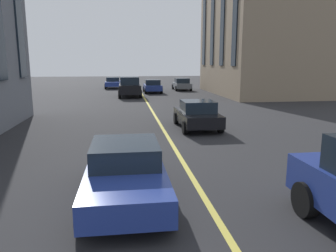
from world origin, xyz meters
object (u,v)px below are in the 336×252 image
(car_black_oncoming, at_px, (197,114))
(car_grey_near, at_px, (182,84))
(car_blue_trailing, at_px, (152,86))
(car_black_mid, at_px, (130,86))
(car_blue_far, at_px, (126,171))
(car_blue_parked_b, at_px, (113,83))

(car_black_oncoming, bearing_deg, car_grey_near, -8.15)
(car_black_oncoming, distance_m, car_blue_trailing, 19.55)
(car_black_oncoming, bearing_deg, car_black_mid, 10.75)
(car_black_oncoming, distance_m, car_blue_far, 8.93)
(car_blue_trailing, distance_m, car_black_mid, 4.52)
(car_blue_parked_b, xyz_separation_m, car_blue_trailing, (-6.83, -4.38, -0.00))
(car_black_oncoming, height_order, car_grey_near, same)
(car_grey_near, bearing_deg, car_blue_far, 167.45)
(car_black_oncoming, bearing_deg, car_blue_far, 156.27)
(car_blue_trailing, relative_size, car_blue_far, 0.89)
(car_black_mid, distance_m, car_blue_far, 23.98)
(car_black_oncoming, xyz_separation_m, car_black_mid, (15.79, 3.00, 0.27))
(car_grey_near, distance_m, car_blue_far, 31.26)
(car_blue_trailing, relative_size, car_grey_near, 1.00)
(car_blue_trailing, bearing_deg, car_black_oncoming, -178.58)
(car_black_oncoming, relative_size, car_grey_near, 1.00)
(car_blue_trailing, distance_m, car_grey_near, 4.62)
(car_grey_near, xyz_separation_m, car_blue_far, (-30.51, 6.79, 0.00))
(car_black_mid, bearing_deg, car_blue_far, 178.58)
(car_blue_trailing, height_order, car_black_mid, car_black_mid)
(car_grey_near, xyz_separation_m, car_black_mid, (-6.55, 6.20, 0.27))
(car_black_mid, bearing_deg, car_blue_trailing, -33.80)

